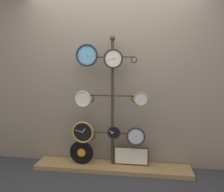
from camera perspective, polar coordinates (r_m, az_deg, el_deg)
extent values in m
plane|color=#333338|center=(2.97, -1.07, -21.42)|extent=(12.00, 12.00, 0.00)
cube|color=gray|center=(3.18, 0.55, 6.70)|extent=(4.40, 0.04, 2.80)
cube|color=#9E7A4C|center=(3.27, -0.03, -18.09)|extent=(2.20, 0.36, 0.06)
cylinder|color=#382D1E|center=(3.33, 0.13, -17.97)|extent=(0.39, 0.39, 0.02)
cylinder|color=#382D1E|center=(3.07, 0.13, -2.53)|extent=(0.04, 0.04, 1.78)
sphere|color=#382D1E|center=(3.06, 0.14, 14.86)|extent=(0.07, 0.07, 0.07)
cylinder|color=#382D1E|center=(3.05, -2.63, 10.14)|extent=(0.29, 0.02, 0.02)
torus|color=#382D1E|center=(3.08, -5.34, 9.38)|extent=(0.09, 0.02, 0.09)
cylinder|color=#382D1E|center=(3.01, 2.95, 10.18)|extent=(0.29, 0.02, 0.02)
torus|color=#382D1E|center=(3.00, 5.77, 9.45)|extent=(0.09, 0.02, 0.09)
cylinder|color=#382D1E|center=(3.07, -2.73, 0.16)|extent=(0.31, 0.02, 0.02)
torus|color=#382D1E|center=(3.11, -5.53, -0.59)|extent=(0.10, 0.02, 0.10)
cylinder|color=#382D1E|center=(3.03, 3.04, 0.06)|extent=(0.31, 0.02, 0.02)
torus|color=#382D1E|center=(3.02, 5.96, -0.81)|extent=(0.10, 0.02, 0.10)
cylinder|color=#382D1E|center=(3.18, -2.74, -9.44)|extent=(0.32, 0.02, 0.02)
torus|color=#382D1E|center=(3.23, -5.54, -10.28)|extent=(0.13, 0.02, 0.13)
cylinder|color=#382D1E|center=(3.13, 3.04, -9.67)|extent=(0.32, 0.02, 0.02)
torus|color=#382D1E|center=(3.14, 5.97, -10.76)|extent=(0.13, 0.02, 0.13)
cylinder|color=#60A8DB|center=(3.02, -6.52, 10.52)|extent=(0.28, 0.02, 0.28)
torus|color=#262628|center=(3.00, -6.60, 10.54)|extent=(0.31, 0.03, 0.31)
cylinder|color=#262628|center=(3.00, -6.59, 10.54)|extent=(0.02, 0.01, 0.02)
cube|color=silver|center=(3.00, -5.97, 10.59)|extent=(0.07, 0.00, 0.01)
cube|color=silver|center=(3.00, -6.91, 9.54)|extent=(0.04, 0.00, 0.11)
cylinder|color=silver|center=(2.95, 0.37, 9.72)|extent=(0.24, 0.02, 0.24)
torus|color=#262628|center=(2.93, 0.33, 9.74)|extent=(0.26, 0.02, 0.26)
cylinder|color=#262628|center=(2.93, 0.33, 9.74)|extent=(0.01, 0.01, 0.01)
cube|color=silver|center=(2.93, 0.88, 9.86)|extent=(0.06, 0.00, 0.02)
cube|color=silver|center=(2.94, -0.59, 9.60)|extent=(0.09, 0.00, 0.02)
cylinder|color=silver|center=(3.03, -7.56, -0.70)|extent=(0.20, 0.02, 0.20)
torus|color=silver|center=(3.02, -7.63, -0.73)|extent=(0.22, 0.02, 0.22)
cylinder|color=silver|center=(3.02, -7.63, -0.73)|extent=(0.01, 0.01, 0.01)
cube|color=silver|center=(3.01, -7.33, -1.09)|extent=(0.04, 0.00, 0.04)
cube|color=silver|center=(3.01, -7.74, 0.01)|extent=(0.02, 0.00, 0.08)
cylinder|color=silver|center=(2.92, 7.60, -0.69)|extent=(0.18, 0.02, 0.18)
torus|color=#A58438|center=(2.91, 7.60, -0.73)|extent=(0.20, 0.02, 0.20)
cylinder|color=#A58438|center=(2.91, 7.60, -0.73)|extent=(0.01, 0.01, 0.01)
cube|color=silver|center=(2.90, 8.01, -0.85)|extent=(0.04, 0.00, 0.02)
cube|color=silver|center=(2.90, 7.50, -0.06)|extent=(0.02, 0.00, 0.07)
cylinder|color=black|center=(3.14, -7.59, -9.31)|extent=(0.29, 0.02, 0.29)
torus|color=#A58438|center=(3.13, -7.67, -9.39)|extent=(0.31, 0.03, 0.31)
cylinder|color=#A58438|center=(3.13, -7.67, -9.39)|extent=(0.02, 0.01, 0.02)
cube|color=silver|center=(3.12, -7.36, -8.90)|extent=(0.04, 0.00, 0.06)
cube|color=silver|center=(3.14, -8.64, -9.07)|extent=(0.11, 0.00, 0.04)
cylinder|color=black|center=(3.04, 0.51, -9.52)|extent=(0.17, 0.02, 0.17)
torus|color=#262628|center=(3.03, 0.48, -9.60)|extent=(0.19, 0.02, 0.19)
cylinder|color=#262628|center=(3.03, 0.48, -9.60)|extent=(0.01, 0.01, 0.01)
cube|color=silver|center=(3.03, 0.08, -9.64)|extent=(0.04, 0.00, 0.01)
cube|color=silver|center=(3.02, -0.10, -9.32)|extent=(0.06, 0.00, 0.04)
cylinder|color=silver|center=(3.04, 6.25, -10.41)|extent=(0.24, 0.02, 0.24)
torus|color=#262628|center=(3.02, 6.24, -10.49)|extent=(0.26, 0.02, 0.26)
cylinder|color=#262628|center=(3.02, 6.24, -10.49)|extent=(0.01, 0.01, 0.01)
cube|color=silver|center=(3.03, 6.21, -11.00)|extent=(0.01, 0.00, 0.06)
cube|color=silver|center=(3.01, 5.96, -9.71)|extent=(0.04, 0.00, 0.09)
cylinder|color=black|center=(3.25, -7.99, -14.42)|extent=(0.35, 0.01, 0.35)
cylinder|color=orange|center=(3.25, -8.01, -14.45)|extent=(0.12, 0.00, 0.12)
cube|color=#4C381E|center=(3.22, 5.03, -15.33)|extent=(0.50, 0.02, 0.27)
cube|color=white|center=(3.21, 5.02, -15.40)|extent=(0.45, 0.00, 0.23)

